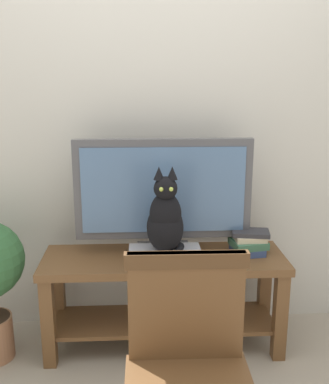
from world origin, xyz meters
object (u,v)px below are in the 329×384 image
at_px(tv_stand, 164,284).
at_px(media_box, 165,257).
at_px(wooden_chair, 188,362).
at_px(cat, 165,220).
at_px(book_stack, 249,242).
at_px(tv, 163,193).

bearing_deg(tv_stand, media_box, -89.28).
relative_size(media_box, wooden_chair, 0.43).
relative_size(tv_stand, media_box, 3.47).
xyz_separation_m(media_box, cat, (0.00, -0.01, 0.21)).
bearing_deg(tv_stand, book_stack, 3.23).
bearing_deg(media_box, tv, 90.38).
bearing_deg(wooden_chair, tv_stand, 92.52).
bearing_deg(wooden_chair, media_box, 92.71).
xyz_separation_m(cat, book_stack, (0.48, 0.13, -0.18)).
relative_size(wooden_chair, book_stack, 3.96).
xyz_separation_m(tv, book_stack, (0.48, -0.05, -0.29)).
height_order(tv, media_box, tv).
height_order(cat, book_stack, cat).
bearing_deg(media_box, cat, -85.80).
bearing_deg(book_stack, wooden_chair, -114.75).
bearing_deg(book_stack, media_box, -166.41).
distance_m(tv_stand, media_box, 0.22).
relative_size(tv_stand, book_stack, 5.95).
xyz_separation_m(tv_stand, tv, (0.00, 0.07, 0.52)).
distance_m(tv, wooden_chair, 1.08).
height_order(media_box, book_stack, book_stack).
height_order(tv_stand, media_box, media_box).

